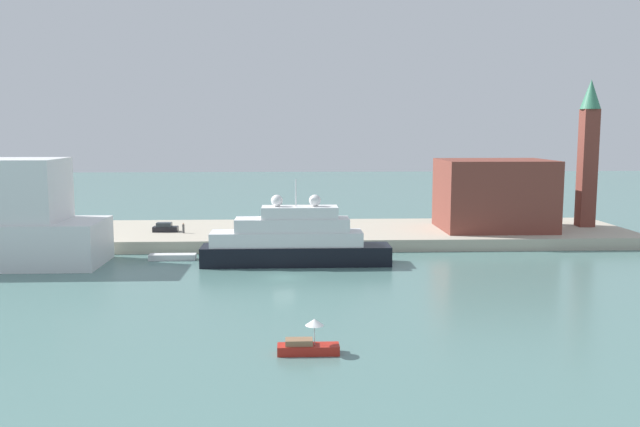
# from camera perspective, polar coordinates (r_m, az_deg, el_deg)

# --- Properties ---
(ground) EXTENTS (400.00, 400.00, 0.00)m
(ground) POSITION_cam_1_polar(r_m,az_deg,el_deg) (80.82, -3.10, -5.49)
(ground) COLOR slate
(quay_dock) EXTENTS (110.00, 23.13, 1.79)m
(quay_dock) POSITION_cam_1_polar(r_m,az_deg,el_deg) (107.74, -2.95, -1.80)
(quay_dock) COLOR #B7AD99
(quay_dock) RESTS_ON ground
(large_yacht) EXTENTS (24.84, 4.93, 11.30)m
(large_yacht) POSITION_cam_1_polar(r_m,az_deg,el_deg) (87.85, -2.30, -2.40)
(large_yacht) COLOR black
(large_yacht) RESTS_ON ground
(small_motorboat) EXTENTS (4.93, 1.49, 2.86)m
(small_motorboat) POSITION_cam_1_polar(r_m,az_deg,el_deg) (54.00, -1.05, -11.12)
(small_motorboat) COLOR #B22319
(small_motorboat) RESTS_ON ground
(work_barge) EXTENTS (6.32, 1.77, 0.79)m
(work_barge) POSITION_cam_1_polar(r_m,az_deg,el_deg) (93.59, -12.49, -3.65)
(work_barge) COLOR silver
(work_barge) RESTS_ON ground
(harbor_building) EXTENTS (17.17, 13.17, 11.16)m
(harbor_building) POSITION_cam_1_polar(r_m,az_deg,el_deg) (110.32, 14.67, 1.58)
(harbor_building) COLOR brown
(harbor_building) RESTS_ON quay_dock
(bell_tower) EXTENTS (3.27, 3.27, 23.99)m
(bell_tower) POSITION_cam_1_polar(r_m,az_deg,el_deg) (117.86, 21.96, 5.33)
(bell_tower) COLOR brown
(bell_tower) RESTS_ON quay_dock
(parked_car) EXTENTS (3.85, 1.69, 1.45)m
(parked_car) POSITION_cam_1_polar(r_m,az_deg,el_deg) (107.32, -13.10, -1.19)
(parked_car) COLOR black
(parked_car) RESTS_ON quay_dock
(person_figure) EXTENTS (0.36, 0.36, 1.59)m
(person_figure) POSITION_cam_1_polar(r_m,az_deg,el_deg) (105.25, -11.61, -1.25)
(person_figure) COLOR #4C4C4C
(person_figure) RESTS_ON quay_dock
(mooring_bollard) EXTENTS (0.36, 0.36, 0.84)m
(mooring_bollard) POSITION_cam_1_polar(r_m,az_deg,el_deg) (97.56, -3.89, -1.97)
(mooring_bollard) COLOR black
(mooring_bollard) RESTS_ON quay_dock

